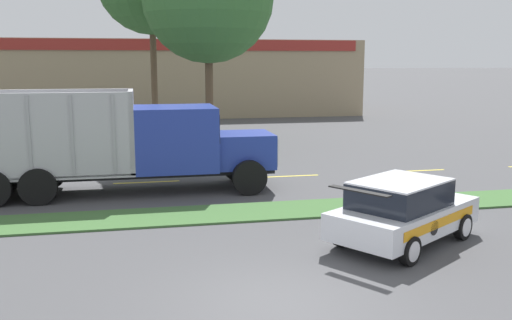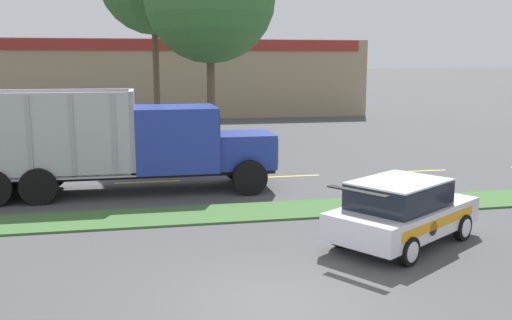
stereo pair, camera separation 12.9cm
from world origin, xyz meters
name	(u,v)px [view 2 (the right image)]	position (x,y,z in m)	size (l,w,h in m)	color
ground_plane	(277,304)	(0.00, 0.00, 0.00)	(600.00, 600.00, 0.00)	#474749
grass_verge	(227,213)	(0.00, 6.34, 0.03)	(120.00, 1.98, 0.06)	#3D6633
centre_line_4	(147,182)	(-2.21, 11.34, 0.00)	(2.40, 0.14, 0.01)	yellow
centre_line_5	(289,176)	(3.19, 11.34, 0.00)	(2.40, 0.14, 0.01)	yellow
centre_line_6	(418,171)	(8.59, 11.34, 0.00)	(2.40, 0.14, 0.01)	yellow
dump_truck_lead	(134,147)	(-2.61, 9.81, 1.56)	(10.99, 2.69, 3.46)	black
rally_car	(402,211)	(3.77, 2.82, 0.83)	(4.50, 3.86, 1.64)	silver
store_building_backdrop	(160,77)	(-0.70, 39.68, 3.00)	(32.17, 12.10, 6.00)	#9E896B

